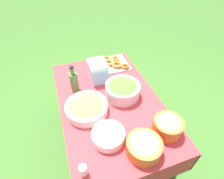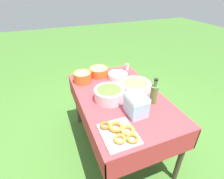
{
  "view_description": "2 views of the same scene",
  "coord_description": "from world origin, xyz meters",
  "px_view_note": "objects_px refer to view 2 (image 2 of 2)",
  "views": [
    {
      "loc": [
        -1.02,
        0.33,
        1.86
      ],
      "look_at": [
        0.07,
        -0.05,
        0.8
      ],
      "focal_mm": 28.0,
      "sensor_mm": 36.0,
      "label": 1
    },
    {
      "loc": [
        1.38,
        -0.65,
        1.79
      ],
      "look_at": [
        -0.07,
        -0.07,
        0.81
      ],
      "focal_mm": 28.0,
      "sensor_mm": 36.0,
      "label": 2
    }
  ],
  "objects_px": {
    "olive_oil_bottle": "(154,94)",
    "bread_bowl": "(82,76)",
    "plate_stack": "(118,76)",
    "olive_bowl": "(136,85)",
    "cooler_box": "(136,105)",
    "donut_platter": "(120,132)",
    "salad_bowl": "(109,93)",
    "pasta_bowl": "(99,71)"
  },
  "relations": [
    {
      "from": "plate_stack",
      "to": "olive_oil_bottle",
      "type": "height_order",
      "value": "olive_oil_bottle"
    },
    {
      "from": "plate_stack",
      "to": "bread_bowl",
      "type": "xyz_separation_m",
      "value": [
        -0.08,
        -0.42,
        0.04
      ]
    },
    {
      "from": "bread_bowl",
      "to": "olive_oil_bottle",
      "type": "bearing_deg",
      "value": 39.09
    },
    {
      "from": "salad_bowl",
      "to": "pasta_bowl",
      "type": "height_order",
      "value": "salad_bowl"
    },
    {
      "from": "bread_bowl",
      "to": "cooler_box",
      "type": "distance_m",
      "value": 0.82
    },
    {
      "from": "plate_stack",
      "to": "cooler_box",
      "type": "distance_m",
      "value": 0.69
    },
    {
      "from": "pasta_bowl",
      "to": "olive_oil_bottle",
      "type": "relative_size",
      "value": 0.9
    },
    {
      "from": "donut_platter",
      "to": "olive_bowl",
      "type": "xyz_separation_m",
      "value": [
        -0.56,
        0.44,
        0.03
      ]
    },
    {
      "from": "olive_oil_bottle",
      "to": "cooler_box",
      "type": "distance_m",
      "value": 0.26
    },
    {
      "from": "olive_oil_bottle",
      "to": "donut_platter",
      "type": "bearing_deg",
      "value": -60.85
    },
    {
      "from": "salad_bowl",
      "to": "bread_bowl",
      "type": "distance_m",
      "value": 0.49
    },
    {
      "from": "salad_bowl",
      "to": "plate_stack",
      "type": "bearing_deg",
      "value": 145.71
    },
    {
      "from": "plate_stack",
      "to": "olive_bowl",
      "type": "xyz_separation_m",
      "value": [
        0.3,
        0.08,
        0.01
      ]
    },
    {
      "from": "donut_platter",
      "to": "olive_oil_bottle",
      "type": "xyz_separation_m",
      "value": [
        -0.27,
        0.48,
        0.08
      ]
    },
    {
      "from": "salad_bowl",
      "to": "olive_bowl",
      "type": "relative_size",
      "value": 0.89
    },
    {
      "from": "olive_bowl",
      "to": "cooler_box",
      "type": "distance_m",
      "value": 0.43
    },
    {
      "from": "plate_stack",
      "to": "olive_oil_bottle",
      "type": "distance_m",
      "value": 0.61
    },
    {
      "from": "olive_oil_bottle",
      "to": "plate_stack",
      "type": "bearing_deg",
      "value": -167.93
    },
    {
      "from": "salad_bowl",
      "to": "plate_stack",
      "type": "distance_m",
      "value": 0.46
    },
    {
      "from": "olive_oil_bottle",
      "to": "bread_bowl",
      "type": "height_order",
      "value": "olive_oil_bottle"
    },
    {
      "from": "bread_bowl",
      "to": "olive_bowl",
      "type": "bearing_deg",
      "value": 52.87
    },
    {
      "from": "donut_platter",
      "to": "cooler_box",
      "type": "xyz_separation_m",
      "value": [
        -0.18,
        0.24,
        0.08
      ]
    },
    {
      "from": "pasta_bowl",
      "to": "donut_platter",
      "type": "height_order",
      "value": "pasta_bowl"
    },
    {
      "from": "salad_bowl",
      "to": "donut_platter",
      "type": "distance_m",
      "value": 0.49
    },
    {
      "from": "cooler_box",
      "to": "donut_platter",
      "type": "bearing_deg",
      "value": -52.58
    },
    {
      "from": "olive_bowl",
      "to": "olive_oil_bottle",
      "type": "bearing_deg",
      "value": 8.1
    },
    {
      "from": "salad_bowl",
      "to": "plate_stack",
      "type": "xyz_separation_m",
      "value": [
        -0.38,
        0.26,
        -0.04
      ]
    },
    {
      "from": "pasta_bowl",
      "to": "donut_platter",
      "type": "distance_m",
      "value": 1.04
    },
    {
      "from": "salad_bowl",
      "to": "cooler_box",
      "type": "bearing_deg",
      "value": 25.04
    },
    {
      "from": "plate_stack",
      "to": "bread_bowl",
      "type": "height_order",
      "value": "bread_bowl"
    },
    {
      "from": "bread_bowl",
      "to": "cooler_box",
      "type": "height_order",
      "value": "cooler_box"
    },
    {
      "from": "pasta_bowl",
      "to": "olive_bowl",
      "type": "relative_size",
      "value": 0.7
    },
    {
      "from": "plate_stack",
      "to": "cooler_box",
      "type": "xyz_separation_m",
      "value": [
        0.68,
        -0.12,
        0.06
      ]
    },
    {
      "from": "plate_stack",
      "to": "donut_platter",
      "type": "bearing_deg",
      "value": -22.54
    },
    {
      "from": "salad_bowl",
      "to": "cooler_box",
      "type": "distance_m",
      "value": 0.33
    },
    {
      "from": "pasta_bowl",
      "to": "olive_oil_bottle",
      "type": "distance_m",
      "value": 0.82
    },
    {
      "from": "plate_stack",
      "to": "olive_bowl",
      "type": "height_order",
      "value": "olive_bowl"
    },
    {
      "from": "olive_bowl",
      "to": "salad_bowl",
      "type": "bearing_deg",
      "value": -76.96
    },
    {
      "from": "plate_stack",
      "to": "cooler_box",
      "type": "bearing_deg",
      "value": -9.97
    },
    {
      "from": "pasta_bowl",
      "to": "donut_platter",
      "type": "relative_size",
      "value": 0.72
    },
    {
      "from": "olive_oil_bottle",
      "to": "olive_bowl",
      "type": "distance_m",
      "value": 0.3
    },
    {
      "from": "salad_bowl",
      "to": "cooler_box",
      "type": "xyz_separation_m",
      "value": [
        0.3,
        0.14,
        0.02
      ]
    }
  ]
}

